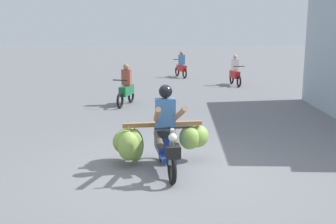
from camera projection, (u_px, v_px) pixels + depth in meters
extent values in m
plane|color=slate|center=(179.00, 171.00, 7.36)|extent=(120.00, 120.00, 0.00)
torus|color=black|center=(172.00, 168.00, 6.69)|extent=(0.19, 0.56, 0.56)
torus|color=black|center=(161.00, 147.00, 7.85)|extent=(0.19, 0.56, 0.56)
cube|color=navy|center=(167.00, 156.00, 7.17)|extent=(0.34, 0.60, 0.08)
cube|color=navy|center=(164.00, 141.00, 7.52)|extent=(0.40, 0.68, 0.36)
cube|color=black|center=(164.00, 130.00, 7.40)|extent=(0.37, 0.64, 0.10)
cylinder|color=gray|center=(171.00, 147.00, 6.68)|extent=(0.12, 0.29, 0.69)
cylinder|color=black|center=(172.00, 128.00, 6.57)|extent=(0.56, 0.15, 0.04)
sphere|color=silver|center=(173.00, 137.00, 6.52)|extent=(0.14, 0.14, 0.14)
cube|color=black|center=(173.00, 152.00, 6.53)|extent=(0.27, 0.20, 0.20)
cube|color=navy|center=(172.00, 151.00, 6.63)|extent=(0.15, 0.29, 0.04)
cube|color=olive|center=(163.00, 124.00, 7.61)|extent=(1.49, 0.38, 0.08)
cube|color=olive|center=(161.00, 124.00, 7.79)|extent=(1.34, 0.34, 0.06)
ellipsoid|color=#88AC4B|center=(197.00, 136.00, 7.87)|extent=(0.56, 0.53, 0.45)
cylinder|color=#998459|center=(198.00, 124.00, 7.82)|extent=(0.02, 0.02, 0.10)
ellipsoid|color=#83A746|center=(190.00, 138.00, 7.77)|extent=(0.46, 0.43, 0.46)
cylinder|color=#998459|center=(190.00, 125.00, 7.72)|extent=(0.02, 0.02, 0.11)
ellipsoid|color=#8BAF4E|center=(135.00, 145.00, 7.62)|extent=(0.36, 0.33, 0.63)
cylinder|color=#998459|center=(134.00, 128.00, 7.55)|extent=(0.02, 0.02, 0.12)
ellipsoid|color=#7CA03F|center=(125.00, 142.00, 7.66)|extent=(0.55, 0.52, 0.46)
cylinder|color=#998459|center=(125.00, 128.00, 7.61)|extent=(0.02, 0.02, 0.15)
ellipsoid|color=#87AB4A|center=(128.00, 141.00, 7.85)|extent=(0.48, 0.44, 0.55)
cylinder|color=#998459|center=(128.00, 125.00, 7.79)|extent=(0.02, 0.02, 0.14)
ellipsoid|color=#88AC4B|center=(129.00, 146.00, 7.50)|extent=(0.49, 0.47, 0.56)
cylinder|color=#998459|center=(128.00, 130.00, 7.44)|extent=(0.02, 0.02, 0.14)
cube|color=#386699|center=(165.00, 114.00, 7.21)|extent=(0.38, 0.28, 0.56)
sphere|color=black|center=(166.00, 91.00, 7.11)|extent=(0.24, 0.24, 0.24)
cylinder|color=#9E7051|center=(180.00, 114.00, 6.90)|extent=(0.28, 0.72, 0.39)
cylinder|color=#9E7051|center=(157.00, 115.00, 6.84)|extent=(0.17, 0.72, 0.39)
cylinder|color=#4C4238|center=(174.00, 139.00, 7.21)|extent=(0.21, 0.46, 0.27)
cylinder|color=#4C4238|center=(159.00, 139.00, 7.16)|extent=(0.21, 0.46, 0.27)
torus|color=black|center=(177.00, 71.00, 22.28)|extent=(0.26, 0.51, 0.52)
torus|color=black|center=(185.00, 73.00, 21.26)|extent=(0.26, 0.51, 0.52)
cube|color=red|center=(182.00, 68.00, 21.63)|extent=(0.55, 0.93, 0.32)
cylinder|color=black|center=(178.00, 59.00, 22.10)|extent=(0.48, 0.22, 0.04)
cube|color=#386699|center=(182.00, 60.00, 21.52)|extent=(0.35, 0.30, 0.52)
sphere|color=#9E7051|center=(182.00, 53.00, 21.47)|extent=(0.20, 0.20, 0.20)
torus|color=black|center=(239.00, 81.00, 17.99)|extent=(0.17, 0.53, 0.52)
torus|color=black|center=(232.00, 78.00, 19.06)|extent=(0.17, 0.53, 0.52)
cube|color=red|center=(235.00, 74.00, 18.58)|extent=(0.39, 0.93, 0.32)
cylinder|color=black|center=(239.00, 66.00, 17.91)|extent=(0.50, 0.12, 0.04)
cube|color=silver|center=(235.00, 65.00, 18.51)|extent=(0.33, 0.25, 0.52)
sphere|color=tan|center=(235.00, 57.00, 18.42)|extent=(0.20, 0.20, 0.20)
torus|color=black|center=(120.00, 101.00, 13.14)|extent=(0.19, 0.53, 0.52)
torus|color=black|center=(131.00, 95.00, 14.19)|extent=(0.19, 0.53, 0.52)
cube|color=#196638|center=(127.00, 90.00, 13.71)|extent=(0.42, 0.93, 0.32)
cylinder|color=black|center=(120.00, 80.00, 13.06)|extent=(0.50, 0.14, 0.04)
cube|color=#994738|center=(127.00, 77.00, 13.64)|extent=(0.33, 0.26, 0.52)
sphere|color=#9E7051|center=(126.00, 67.00, 13.55)|extent=(0.20, 0.20, 0.20)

